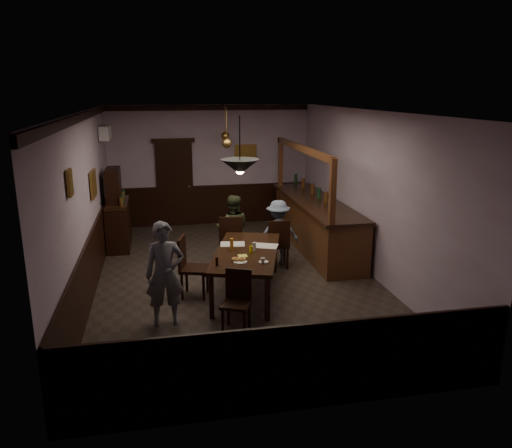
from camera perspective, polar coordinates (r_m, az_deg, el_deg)
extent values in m
cube|color=#2D2621|center=(9.22, -2.35, -6.22)|extent=(5.00, 8.00, 0.01)
cube|color=white|center=(8.60, -2.57, 12.78)|extent=(5.00, 8.00, 0.01)
cube|color=#A790A4|center=(12.69, -5.26, 6.67)|extent=(5.00, 0.01, 3.00)
cube|color=#A790A4|center=(5.03, 4.64, -6.48)|extent=(5.00, 0.01, 3.00)
cube|color=#A790A4|center=(8.77, -18.82, 2.14)|extent=(0.01, 8.00, 3.00)
cube|color=#A790A4|center=(9.49, 12.66, 3.51)|extent=(0.01, 8.00, 3.00)
cube|color=black|center=(8.33, -1.08, -3.28)|extent=(1.58, 2.39, 0.06)
cube|color=black|center=(7.58, -5.12, -8.29)|extent=(0.07, 0.07, 0.69)
cube|color=black|center=(7.48, 1.30, -8.56)|extent=(0.07, 0.07, 0.69)
cube|color=black|center=(9.46, -2.93, -3.42)|extent=(0.07, 0.07, 0.69)
cube|color=black|center=(9.38, 2.17, -3.57)|extent=(0.07, 0.07, 0.69)
cube|color=black|center=(9.73, -2.84, -2.06)|extent=(0.52, 0.52, 0.05)
cube|color=black|center=(9.46, -2.89, -0.77)|extent=(0.45, 0.12, 0.53)
cube|color=black|center=(9.98, -1.76, -3.12)|extent=(0.04, 0.04, 0.46)
cube|color=black|center=(9.99, -3.83, -3.13)|extent=(0.04, 0.04, 0.46)
cube|color=black|center=(9.64, -1.78, -3.79)|extent=(0.04, 0.04, 0.46)
cube|color=black|center=(9.65, -3.92, -3.80)|extent=(0.04, 0.04, 0.46)
cube|color=black|center=(9.66, 2.46, -2.36)|extent=(0.45, 0.45, 0.05)
cube|color=black|center=(9.40, 2.66, -1.14)|extent=(0.42, 0.07, 0.50)
cube|color=black|center=(9.92, 3.26, -3.33)|extent=(0.04, 0.04, 0.43)
cube|color=black|center=(9.87, 1.31, -3.41)|extent=(0.04, 0.04, 0.43)
cube|color=black|center=(9.60, 3.61, -3.96)|extent=(0.04, 0.04, 0.43)
cube|color=black|center=(9.55, 1.59, -4.05)|extent=(0.04, 0.04, 0.43)
cube|color=black|center=(7.15, -2.32, -9.17)|extent=(0.50, 0.50, 0.05)
cube|color=black|center=(7.20, -2.00, -6.83)|extent=(0.37, 0.18, 0.46)
cube|color=black|center=(7.14, -3.83, -11.12)|extent=(0.04, 0.04, 0.39)
cube|color=black|center=(7.07, -1.37, -11.37)|extent=(0.04, 0.04, 0.39)
cube|color=black|center=(7.41, -3.18, -10.09)|extent=(0.04, 0.04, 0.39)
cube|color=black|center=(7.34, -0.81, -10.31)|extent=(0.04, 0.04, 0.39)
cube|color=black|center=(8.36, -7.05, -5.12)|extent=(0.55, 0.55, 0.05)
cube|color=black|center=(8.31, -8.47, -3.23)|extent=(0.16, 0.44, 0.53)
cube|color=black|center=(8.25, -6.02, -7.21)|extent=(0.04, 0.04, 0.45)
cube|color=black|center=(8.58, -5.58, -6.31)|extent=(0.04, 0.04, 0.45)
cube|color=black|center=(8.32, -8.46, -7.09)|extent=(0.04, 0.04, 0.45)
cube|color=black|center=(8.64, -7.93, -6.21)|extent=(0.04, 0.04, 0.45)
imported|color=slate|center=(7.35, -10.38, -5.65)|extent=(0.58, 0.40, 1.55)
imported|color=#384127|center=(9.86, -2.69, -0.58)|extent=(0.74, 0.63, 1.37)
imported|color=slate|center=(9.80, 2.53, -0.95)|extent=(0.83, 0.49, 1.28)
cube|color=silver|center=(8.67, -2.70, -2.31)|extent=(0.46, 0.36, 0.01)
cube|color=silver|center=(8.57, 1.06, -2.51)|extent=(0.50, 0.44, 0.01)
cube|color=#DAD350|center=(8.07, -1.53, -3.65)|extent=(0.19, 0.19, 0.00)
cylinder|color=white|center=(7.78, 0.87, -4.34)|extent=(0.15, 0.15, 0.01)
imported|color=white|center=(7.72, 0.79, -4.16)|extent=(0.10, 0.10, 0.07)
cylinder|color=white|center=(7.78, -1.82, -4.33)|extent=(0.22, 0.22, 0.01)
torus|color=#C68C47|center=(7.82, -2.35, -4.03)|extent=(0.13, 0.13, 0.04)
torus|color=#C68C47|center=(7.82, -1.62, -4.02)|extent=(0.13, 0.13, 0.04)
cylinder|color=yellow|center=(8.19, -0.58, -2.95)|extent=(0.07, 0.07, 0.12)
cylinder|color=#BF721E|center=(8.34, -2.80, -2.33)|extent=(0.06, 0.06, 0.20)
cylinder|color=silver|center=(8.29, -0.20, -2.61)|extent=(0.06, 0.06, 0.15)
cylinder|color=black|center=(7.63, -4.50, -4.28)|extent=(0.04, 0.04, 0.14)
cube|color=black|center=(11.29, -15.41, -0.22)|extent=(0.47, 1.31, 0.94)
cube|color=black|center=(11.17, -15.59, 2.33)|extent=(0.45, 1.26, 0.07)
cube|color=black|center=(11.10, -15.98, 4.20)|extent=(0.28, 0.84, 0.75)
cube|color=#462A12|center=(10.85, 6.90, -0.17)|extent=(0.84, 3.90, 1.02)
cube|color=black|center=(10.72, 6.89, 2.56)|extent=(0.93, 3.99, 0.06)
cube|color=#462A12|center=(10.43, 5.23, 8.62)|extent=(0.10, 3.81, 0.12)
cube|color=#462A12|center=(8.77, 8.56, 3.60)|extent=(0.10, 0.10, 1.21)
cube|color=#462A12|center=(12.27, 2.72, 7.01)|extent=(0.10, 0.10, 1.21)
cube|color=black|center=(12.66, -9.25, 4.45)|extent=(0.90, 0.06, 2.10)
cube|color=white|center=(11.48, -16.85, 9.99)|extent=(0.20, 0.85, 0.30)
cube|color=olive|center=(7.09, -20.51, 4.44)|extent=(0.04, 0.28, 0.36)
cube|color=olive|center=(9.51, -18.10, 4.38)|extent=(0.04, 0.62, 0.48)
cube|color=olive|center=(12.74, -1.21, 8.12)|extent=(0.55, 0.04, 0.42)
cylinder|color=black|center=(7.15, -1.87, 9.41)|extent=(0.02, 0.02, 0.72)
cone|color=black|center=(7.19, -1.85, 6.55)|extent=(0.56, 0.56, 0.22)
sphere|color=#FFD88C|center=(7.20, -1.84, 6.15)|extent=(0.12, 0.12, 0.12)
cylinder|color=#BF8C3F|center=(10.21, -3.38, 11.16)|extent=(0.02, 0.02, 0.70)
cone|color=#BF8C3F|center=(10.24, -3.35, 9.21)|extent=(0.20, 0.20, 0.22)
sphere|color=#FFD88C|center=(10.25, -3.34, 8.93)|extent=(0.12, 0.12, 0.12)
cylinder|color=#BF8C3F|center=(11.91, -3.56, 11.72)|extent=(0.02, 0.02, 0.70)
cone|color=#BF8C3F|center=(11.94, -3.53, 10.04)|extent=(0.20, 0.20, 0.22)
sphere|color=#FFD88C|center=(11.94, -3.53, 9.80)|extent=(0.12, 0.12, 0.12)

